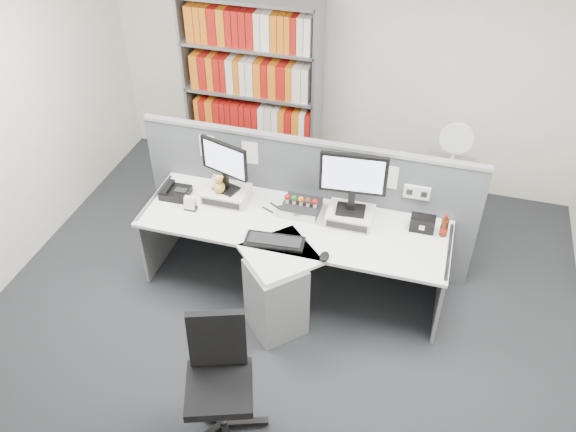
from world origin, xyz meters
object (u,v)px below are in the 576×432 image
(desktop_pc, at_px, (301,208))
(shelving_unit, at_px, (253,94))
(desk_phone, at_px, (175,192))
(cola_bottle, at_px, (444,228))
(monitor_left, at_px, (224,162))
(mouse, at_px, (324,257))
(office_chair, at_px, (219,375))
(keyboard, at_px, (275,241))
(filing_cabinet, at_px, (444,201))
(speaker, at_px, (423,223))
(desk, at_px, (286,263))
(desk_calendar, at_px, (190,204))
(monitor_right, at_px, (353,179))
(desk_fan, at_px, (456,141))

(desktop_pc, bearing_deg, shelving_unit, 122.28)
(desk_phone, bearing_deg, cola_bottle, 2.61)
(monitor_left, bearing_deg, mouse, -27.50)
(desktop_pc, relative_size, office_chair, 0.33)
(keyboard, bearing_deg, mouse, -10.03)
(mouse, bearing_deg, shelving_unit, 122.18)
(mouse, bearing_deg, filing_cabinet, 61.12)
(speaker, height_order, shelving_unit, shelving_unit)
(speaker, distance_m, shelving_unit, 2.41)
(desktop_pc, xyz_separation_m, desk_phone, (-1.13, -0.09, -0.00))
(desk, relative_size, keyboard, 5.28)
(monitor_left, xyz_separation_m, keyboard, (0.58, -0.45, -0.37))
(speaker, xyz_separation_m, cola_bottle, (0.17, -0.02, 0.01))
(desk_calendar, xyz_separation_m, filing_cabinet, (2.10, 1.24, -0.42))
(filing_cabinet, relative_size, office_chair, 0.74)
(desktop_pc, height_order, filing_cabinet, desktop_pc)
(monitor_left, height_order, shelving_unit, shelving_unit)
(keyboard, height_order, desk_calendar, desk_calendar)
(speaker, bearing_deg, desk_calendar, -172.06)
(desktop_pc, xyz_separation_m, office_chair, (-0.13, -1.64, -0.25))
(monitor_right, relative_size, speaker, 2.75)
(monitor_right, bearing_deg, monitor_left, -179.99)
(shelving_unit, bearing_deg, speaker, -36.23)
(monitor_left, xyz_separation_m, desk_fan, (1.85, 1.02, -0.08))
(desk, relative_size, office_chair, 2.74)
(shelving_unit, bearing_deg, monitor_left, -80.45)
(desk, bearing_deg, speaker, 22.33)
(filing_cabinet, bearing_deg, shelving_unit, 167.93)
(desktop_pc, bearing_deg, cola_bottle, 0.75)
(keyboard, distance_m, shelving_unit, 2.10)
(speaker, distance_m, filing_cabinet, 1.08)
(desk_calendar, bearing_deg, shelving_unit, 90.00)
(desk, distance_m, keyboard, 0.30)
(desktop_pc, height_order, desk_calendar, desk_calendar)
(desk_phone, relative_size, desk_fan, 0.47)
(desktop_pc, height_order, desk_phone, desk_phone)
(desk_fan, distance_m, office_chair, 3.00)
(monitor_left, distance_m, speaker, 1.72)
(desk_phone, height_order, cola_bottle, cola_bottle)
(monitor_right, bearing_deg, shelving_unit, 132.58)
(monitor_left, height_order, mouse, monitor_left)
(desktop_pc, bearing_deg, desk_phone, -175.43)
(mouse, distance_m, speaker, 0.89)
(shelving_unit, bearing_deg, desk_phone, -97.76)
(monitor_left, bearing_deg, monitor_right, 0.01)
(desk_phone, bearing_deg, mouse, -16.67)
(desk, distance_m, desktop_pc, 0.49)
(mouse, distance_m, office_chair, 1.22)
(cola_bottle, bearing_deg, monitor_left, -179.35)
(monitor_left, xyz_separation_m, monitor_right, (1.10, 0.00, 0.05))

